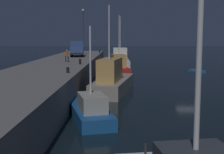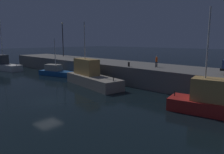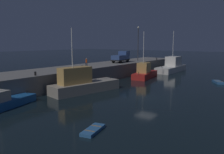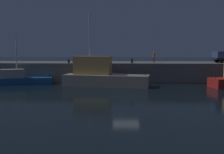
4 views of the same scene
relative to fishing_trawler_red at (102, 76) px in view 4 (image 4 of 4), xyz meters
name	(u,v)px [view 4 (image 4 of 4)]	position (x,y,z in m)	size (l,w,h in m)	color
ground_plane	(126,98)	(2.98, -8.71, -1.28)	(320.00, 320.00, 0.00)	black
pier_quay	(126,71)	(2.98, 6.99, 0.08)	(69.58, 7.90, 2.72)	slate
fishing_trawler_red	(102,76)	(0.00, 0.00, 0.00)	(11.06, 4.80, 9.11)	gray
fishing_boat_blue	(20,79)	(-11.16, 1.32, -0.56)	(8.12, 4.32, 6.76)	#195193
dockworker	(154,56)	(7.10, 6.04, 2.34)	(0.29, 0.42, 1.58)	black
bollard_west	(132,61)	(3.84, 3.93, 1.75)	(0.28, 0.28, 0.64)	black
bollard_central	(69,61)	(-5.05, 3.91, 1.69)	(0.28, 0.28, 0.52)	black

